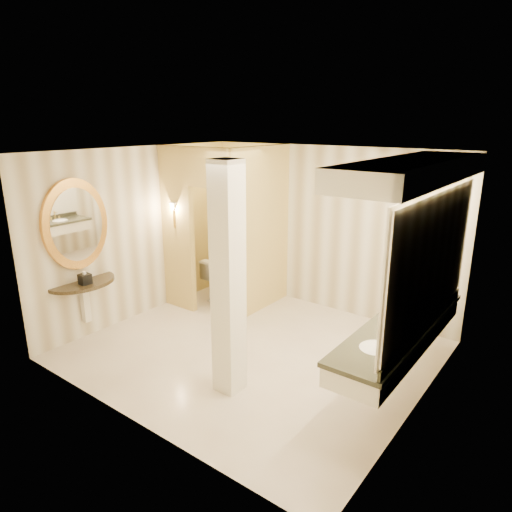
% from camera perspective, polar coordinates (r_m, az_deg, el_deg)
% --- Properties ---
extents(floor, '(4.50, 4.50, 0.00)m').
position_cam_1_polar(floor, '(6.50, -0.44, -11.66)').
color(floor, '#F1E4D0').
rests_on(floor, ground).
extents(ceiling, '(4.50, 4.50, 0.00)m').
position_cam_1_polar(ceiling, '(5.73, -0.50, 12.83)').
color(ceiling, white).
rests_on(ceiling, wall_back).
extents(wall_back, '(4.50, 0.02, 2.70)m').
position_cam_1_polar(wall_back, '(7.61, 8.76, 3.29)').
color(wall_back, white).
rests_on(wall_back, floor).
extents(wall_front, '(4.50, 0.02, 2.70)m').
position_cam_1_polar(wall_front, '(4.65, -15.75, -5.90)').
color(wall_front, white).
rests_on(wall_front, floor).
extents(wall_left, '(0.02, 4.00, 2.70)m').
position_cam_1_polar(wall_left, '(7.52, -14.22, 2.81)').
color(wall_left, white).
rests_on(wall_left, floor).
extents(wall_right, '(0.02, 4.00, 2.70)m').
position_cam_1_polar(wall_right, '(5.01, 20.47, -4.69)').
color(wall_right, white).
rests_on(wall_right, floor).
extents(toilet_closet, '(1.50, 1.55, 2.70)m').
position_cam_1_polar(toilet_closet, '(7.37, -2.74, 3.33)').
color(toilet_closet, '#F3DE7F').
rests_on(toilet_closet, floor).
extents(wall_sconce, '(0.14, 0.14, 0.42)m').
position_cam_1_polar(wall_sconce, '(7.47, -10.28, 5.97)').
color(wall_sconce, gold).
rests_on(wall_sconce, toilet_closet).
extents(vanity, '(0.75, 2.81, 2.09)m').
position_cam_1_polar(vanity, '(5.19, 18.65, -0.51)').
color(vanity, white).
rests_on(vanity, floor).
extents(console_shelf, '(0.98, 0.98, 1.94)m').
position_cam_1_polar(console_shelf, '(6.86, -21.36, 0.80)').
color(console_shelf, black).
rests_on(console_shelf, floor).
extents(pillar, '(0.29, 0.29, 2.70)m').
position_cam_1_polar(pillar, '(5.10, -3.51, -3.22)').
color(pillar, white).
rests_on(pillar, floor).
extents(tissue_box, '(0.15, 0.15, 0.15)m').
position_cam_1_polar(tissue_box, '(6.81, -20.60, -2.72)').
color(tissue_box, black).
rests_on(tissue_box, console_shelf).
extents(toilet, '(0.42, 0.74, 0.75)m').
position_cam_1_polar(toilet, '(8.18, -4.24, -2.71)').
color(toilet, white).
rests_on(toilet, floor).
extents(soap_bottle_a, '(0.06, 0.07, 0.14)m').
position_cam_1_polar(soap_bottle_a, '(5.71, 17.63, -6.17)').
color(soap_bottle_a, beige).
rests_on(soap_bottle_a, vanity).
extents(soap_bottle_b, '(0.12, 0.12, 0.11)m').
position_cam_1_polar(soap_bottle_b, '(5.06, 16.14, -9.23)').
color(soap_bottle_b, silver).
rests_on(soap_bottle_b, vanity).
extents(soap_bottle_c, '(0.11, 0.11, 0.22)m').
position_cam_1_polar(soap_bottle_c, '(5.79, 19.32, -5.57)').
color(soap_bottle_c, '#C6B28C').
rests_on(soap_bottle_c, vanity).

